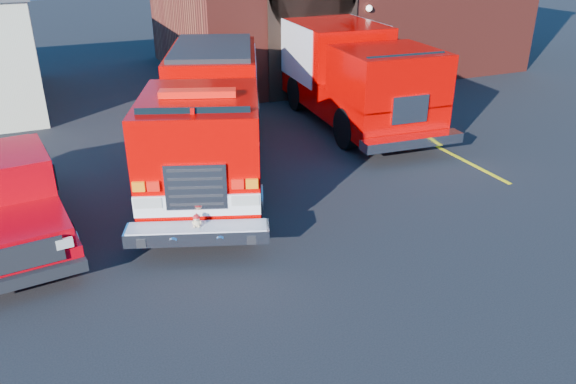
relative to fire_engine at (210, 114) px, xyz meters
name	(u,v)px	position (x,y,z in m)	size (l,w,h in m)	color
ground	(266,225)	(0.10, -3.64, -1.50)	(100.00, 100.00, 0.00)	black
parking_stripe_near	(471,164)	(6.60, -2.64, -1.50)	(0.12, 3.00, 0.01)	yellow
parking_stripe_mid	(408,132)	(6.60, 0.36, -1.50)	(0.12, 3.00, 0.01)	yellow
parking_stripe_far	(360,107)	(6.60, 3.36, -1.50)	(0.12, 3.00, 0.01)	yellow
fire_engine	(210,114)	(0.00, 0.00, 0.00)	(5.66, 9.72, 2.89)	black
pickup_truck	(2,195)	(-5.02, -1.79, -0.61)	(2.69, 5.96, 1.89)	black
secondary_truck	(342,67)	(5.53, 2.94, 0.15)	(3.57, 9.54, 3.03)	black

